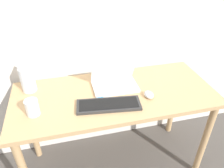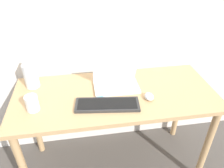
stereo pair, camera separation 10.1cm
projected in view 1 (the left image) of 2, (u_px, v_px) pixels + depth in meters
wall_back at (102, 10)px, 1.57m from camera, size 6.00×0.05×2.50m
desk at (114, 104)px, 1.59m from camera, size 1.42×0.61×0.77m
laptop at (114, 81)px, 1.58m from camera, size 0.32×0.21×0.21m
keyboard at (109, 105)px, 1.41m from camera, size 0.43×0.19×0.02m
mouse at (149, 95)px, 1.49m from camera, size 0.06×0.09×0.04m
vase at (26, 75)px, 1.49m from camera, size 0.10×0.10×0.26m
mp3_player at (100, 97)px, 1.49m from camera, size 0.04×0.05×0.01m
mug at (32, 107)px, 1.32m from camera, size 0.08×0.08×0.10m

